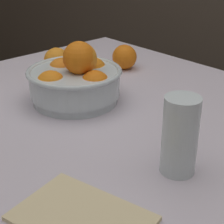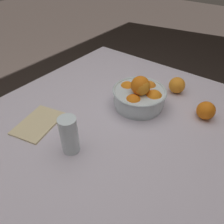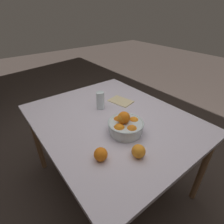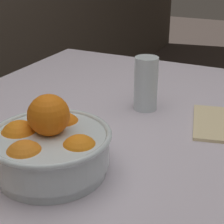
# 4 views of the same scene
# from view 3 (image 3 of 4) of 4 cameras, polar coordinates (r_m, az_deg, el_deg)

# --- Properties ---
(ground_plane) EXTENTS (12.00, 12.00, 0.00)m
(ground_plane) POSITION_cam_3_polar(r_m,az_deg,el_deg) (1.92, -0.04, -21.30)
(ground_plane) COLOR #3D332D
(dining_table) EXTENTS (1.32, 1.09, 0.77)m
(dining_table) POSITION_cam_3_polar(r_m,az_deg,el_deg) (1.43, -0.05, -4.18)
(dining_table) COLOR silver
(dining_table) RESTS_ON ground_plane
(fruit_bowl) EXTENTS (0.25, 0.25, 0.16)m
(fruit_bowl) POSITION_cam_3_polar(r_m,az_deg,el_deg) (1.20, 4.38, -4.42)
(fruit_bowl) COLOR silver
(fruit_bowl) RESTS_ON dining_table
(juice_glass) EXTENTS (0.07, 0.07, 0.15)m
(juice_glass) POSITION_cam_3_polar(r_m,az_deg,el_deg) (1.48, -3.84, 3.59)
(juice_glass) COLOR #F4A314
(juice_glass) RESTS_ON dining_table
(orange_loose_near_bowl) EXTENTS (0.08, 0.08, 0.08)m
(orange_loose_near_bowl) POSITION_cam_3_polar(r_m,az_deg,el_deg) (1.02, -3.72, -13.62)
(orange_loose_near_bowl) COLOR orange
(orange_loose_near_bowl) RESTS_ON dining_table
(orange_loose_front) EXTENTS (0.08, 0.08, 0.08)m
(orange_loose_front) POSITION_cam_3_polar(r_m,az_deg,el_deg) (1.05, 8.64, -12.55)
(orange_loose_front) COLOR orange
(orange_loose_front) RESTS_ON dining_table
(napkin) EXTENTS (0.23, 0.19, 0.01)m
(napkin) POSITION_cam_3_polar(r_m,az_deg,el_deg) (1.62, 2.87, 3.57)
(napkin) COLOR beige
(napkin) RESTS_ON dining_table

